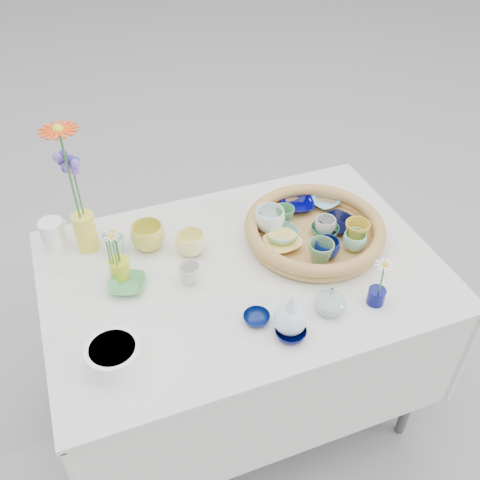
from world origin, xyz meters
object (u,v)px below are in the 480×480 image
object	(u,v)px
bud_vase_seafoam	(330,300)
tall_vase_yellow	(86,232)
display_table	(242,402)
wicker_tray	(314,231)

from	to	relation	value
bud_vase_seafoam	tall_vase_yellow	size ratio (longest dim) A/B	0.70
display_table	wicker_tray	size ratio (longest dim) A/B	2.66
tall_vase_yellow	bud_vase_seafoam	bearing A→B (deg)	-41.04
wicker_tray	bud_vase_seafoam	world-z (taller)	bud_vase_seafoam
display_table	tall_vase_yellow	distance (m)	0.98
bud_vase_seafoam	wicker_tray	bearing A→B (deg)	71.36
display_table	bud_vase_seafoam	bearing A→B (deg)	-56.17
display_table	tall_vase_yellow	world-z (taller)	tall_vase_yellow
display_table	bud_vase_seafoam	world-z (taller)	bud_vase_seafoam
display_table	wicker_tray	world-z (taller)	wicker_tray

